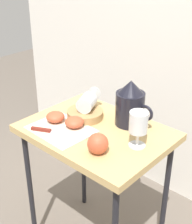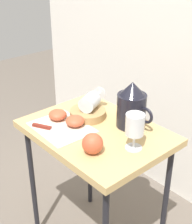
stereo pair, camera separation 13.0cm
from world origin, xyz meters
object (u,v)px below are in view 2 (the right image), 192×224
Objects in this scene: pitcher at (132,109)px; apple_whole at (93,144)px; table at (96,143)px; basket_tray at (88,114)px; wine_glass_upright at (135,127)px; apple_half_right at (75,121)px; knife at (51,129)px; apple_half_left at (58,115)px; wine_glass_tipped_near at (90,102)px.

apple_whole is (0.05, -0.25, -0.04)m from pitcher.
basket_tray is at bearing 156.99° from table.
pitcher is 0.17m from wine_glass_upright.
basket_tray is at bearing 143.38° from apple_whole.
pitcher is 2.50× the size of apple_whole.
apple_half_right reaches higher than knife.
apple_half_left reaches higher than basket_tray.
basket_tray is 0.97× the size of wine_glass_tipped_near.
wine_glass_tipped_near is (-0.00, 0.01, 0.05)m from basket_tray.
knife is (-0.19, -0.27, -0.07)m from pitcher.
pitcher is (0.18, 0.09, 0.06)m from basket_tray.
basket_tray is at bearing 60.40° from apple_half_left.
wine_glass_tipped_near reaches higher than knife.
wine_glass_upright reaches higher than basket_tray.
basket_tray is 0.13m from apple_half_left.
basket_tray is 2.01× the size of apple_whole.
apple_half_left is at bearing -116.42° from wine_glass_tipped_near.
table is 0.21m from apple_half_left.
wine_glass_upright is at bearing 3.63° from table.
basket_tray is at bearing 86.26° from knife.
apple_whole is at bearing -36.62° from basket_tray.
apple_half_right reaches higher than basket_tray.
apple_half_right is at bearing -74.98° from wine_glass_tipped_near.
apple_half_left is 0.10m from apple_half_right.
table is at bearing 33.06° from apple_half_right.
wine_glass_tipped_near is 2.07× the size of apple_whole.
wine_glass_upright is at bearing -5.96° from basket_tray.
apple_half_right is at bearing -73.29° from basket_tray.
basket_tray is 0.71× the size of knife.
apple_half_right is at bearing 159.69° from apple_whole.
apple_whole reaches higher than apple_half_left.
wine_glass_tipped_near reaches higher than basket_tray.
wine_glass_tipped_near is 0.12m from apple_half_right.
table is 0.20m from knife.
wine_glass_tipped_near is 0.21m from knife.
wine_glass_tipped_near is 0.15m from apple_half_left.
apple_whole is 0.36× the size of knife.
apple_whole is at bearing -120.68° from wine_glass_upright.
pitcher reaches higher than basket_tray.
pitcher is 1.21× the size of wine_glass_tipped_near.
wine_glass_tipped_near is at bearing 141.15° from apple_whole.
pitcher is at bearing 26.13° from basket_tray.
apple_whole is (0.12, -0.12, 0.11)m from table.
table is 0.26m from wine_glass_upright.
pitcher is 0.32m from apple_half_left.
wine_glass_tipped_near is 2.07× the size of apple_half_right.
table is 4.71× the size of wine_glass_upright.
apple_half_right is at bearing -129.53° from pitcher.
apple_half_left is 0.36× the size of knife.
apple_whole is (0.29, -0.05, 0.01)m from apple_half_left.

